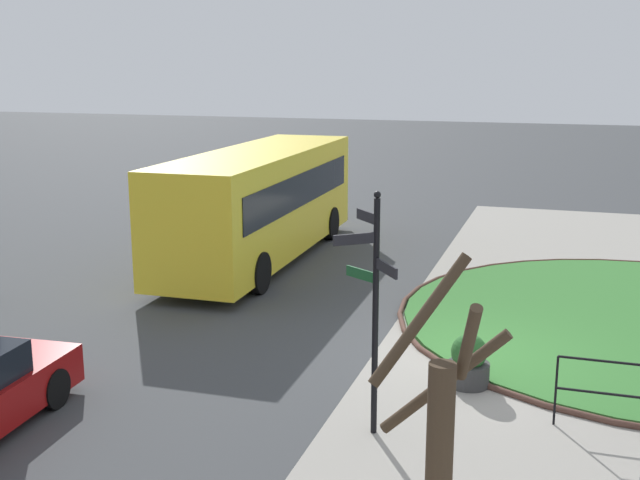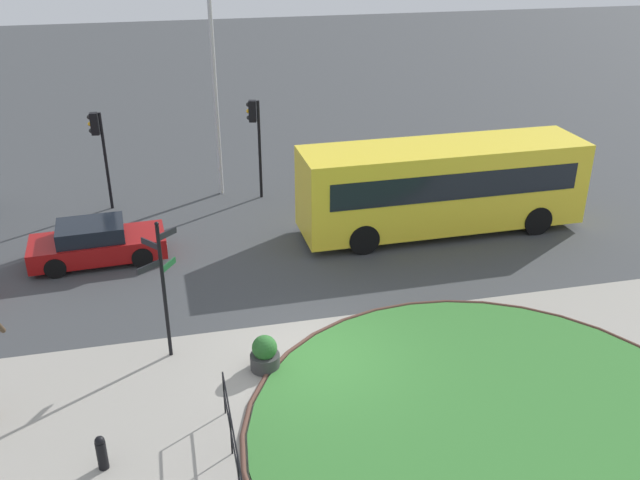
{
  "view_description": "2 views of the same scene",
  "coord_description": "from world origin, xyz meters",
  "px_view_note": "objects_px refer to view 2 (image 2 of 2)",
  "views": [
    {
      "loc": [
        -13.9,
        -1.46,
        5.33
      ],
      "look_at": [
        0.32,
        3.07,
        1.97
      ],
      "focal_mm": 44.34,
      "sensor_mm": 36.0,
      "label": 1
    },
    {
      "loc": [
        -3.1,
        -13.58,
        9.9
      ],
      "look_at": [
        0.65,
        2.47,
        2.04
      ],
      "focal_mm": 38.74,
      "sensor_mm": 36.0,
      "label": 2
    }
  ],
  "objects_px": {
    "traffic_light_near": "(255,127)",
    "traffic_light_far": "(99,139)",
    "bus_yellow": "(442,185)",
    "lamppost_tall": "(215,86)",
    "planter_near_signpost": "(265,355)",
    "car_far_lane": "(97,243)",
    "signpost_directional": "(162,280)",
    "bollard_foreground": "(102,452)"
  },
  "relations": [
    {
      "from": "car_far_lane",
      "to": "planter_near_signpost",
      "type": "distance_m",
      "value": 8.0
    },
    {
      "from": "bollard_foreground",
      "to": "planter_near_signpost",
      "type": "xyz_separation_m",
      "value": [
        3.61,
        2.51,
        0.01
      ]
    },
    {
      "from": "signpost_directional",
      "to": "bollard_foreground",
      "type": "distance_m",
      "value": 4.26
    },
    {
      "from": "bus_yellow",
      "to": "traffic_light_far",
      "type": "height_order",
      "value": "traffic_light_far"
    },
    {
      "from": "bus_yellow",
      "to": "lamppost_tall",
      "type": "xyz_separation_m",
      "value": [
        -6.92,
        5.13,
        2.56
      ]
    },
    {
      "from": "bus_yellow",
      "to": "planter_near_signpost",
      "type": "bearing_deg",
      "value": -137.96
    },
    {
      "from": "lamppost_tall",
      "to": "car_far_lane",
      "type": "bearing_deg",
      "value": -131.56
    },
    {
      "from": "traffic_light_near",
      "to": "traffic_light_far",
      "type": "height_order",
      "value": "traffic_light_near"
    },
    {
      "from": "bollard_foreground",
      "to": "bus_yellow",
      "type": "bearing_deg",
      "value": 40.41
    },
    {
      "from": "bollard_foreground",
      "to": "traffic_light_far",
      "type": "distance_m",
      "value": 13.84
    },
    {
      "from": "traffic_light_near",
      "to": "signpost_directional",
      "type": "bearing_deg",
      "value": 85.02
    },
    {
      "from": "bollard_foreground",
      "to": "traffic_light_near",
      "type": "xyz_separation_m",
      "value": [
        5.07,
        13.51,
        2.33
      ]
    },
    {
      "from": "traffic_light_far",
      "to": "bus_yellow",
      "type": "bearing_deg",
      "value": 162.33
    },
    {
      "from": "traffic_light_near",
      "to": "bus_yellow",
      "type": "bearing_deg",
      "value": 157.11
    },
    {
      "from": "car_far_lane",
      "to": "signpost_directional",
      "type": "bearing_deg",
      "value": -73.93
    },
    {
      "from": "traffic_light_far",
      "to": "signpost_directional",
      "type": "bearing_deg",
      "value": 105.25
    },
    {
      "from": "traffic_light_far",
      "to": "planter_near_signpost",
      "type": "distance_m",
      "value": 12.07
    },
    {
      "from": "car_far_lane",
      "to": "planter_near_signpost",
      "type": "height_order",
      "value": "car_far_lane"
    },
    {
      "from": "car_far_lane",
      "to": "bus_yellow",
      "type": "bearing_deg",
      "value": -4.48
    },
    {
      "from": "bus_yellow",
      "to": "car_far_lane",
      "type": "relative_size",
      "value": 2.3
    },
    {
      "from": "signpost_directional",
      "to": "traffic_light_far",
      "type": "relative_size",
      "value": 1.0
    },
    {
      "from": "signpost_directional",
      "to": "traffic_light_near",
      "type": "distance_m",
      "value": 10.54
    },
    {
      "from": "planter_near_signpost",
      "to": "signpost_directional",
      "type": "bearing_deg",
      "value": 152.67
    },
    {
      "from": "car_far_lane",
      "to": "lamppost_tall",
      "type": "relative_size",
      "value": 0.53
    },
    {
      "from": "bollard_foreground",
      "to": "bus_yellow",
      "type": "distance_m",
      "value": 14.08
    },
    {
      "from": "bus_yellow",
      "to": "signpost_directional",
      "type": "bearing_deg",
      "value": -150.42
    },
    {
      "from": "bus_yellow",
      "to": "lamppost_tall",
      "type": "bearing_deg",
      "value": 142.58
    },
    {
      "from": "lamppost_tall",
      "to": "planter_near_signpost",
      "type": "distance_m",
      "value": 12.3
    },
    {
      "from": "bus_yellow",
      "to": "traffic_light_near",
      "type": "relative_size",
      "value": 2.57
    },
    {
      "from": "lamppost_tall",
      "to": "planter_near_signpost",
      "type": "relative_size",
      "value": 8.56
    },
    {
      "from": "traffic_light_near",
      "to": "traffic_light_far",
      "type": "xyz_separation_m",
      "value": [
        -5.55,
        0.14,
        -0.1
      ]
    },
    {
      "from": "bollard_foreground",
      "to": "traffic_light_far",
      "type": "xyz_separation_m",
      "value": [
        -0.48,
        13.65,
        2.23
      ]
    },
    {
      "from": "car_far_lane",
      "to": "traffic_light_near",
      "type": "distance_m",
      "value": 7.35
    },
    {
      "from": "signpost_directional",
      "to": "planter_near_signpost",
      "type": "bearing_deg",
      "value": -27.33
    },
    {
      "from": "bus_yellow",
      "to": "traffic_light_far",
      "type": "bearing_deg",
      "value": 156.9
    },
    {
      "from": "car_far_lane",
      "to": "planter_near_signpost",
      "type": "xyz_separation_m",
      "value": [
        4.19,
        -6.81,
        -0.2
      ]
    },
    {
      "from": "signpost_directional",
      "to": "bus_yellow",
      "type": "relative_size",
      "value": 0.38
    },
    {
      "from": "bus_yellow",
      "to": "traffic_light_near",
      "type": "height_order",
      "value": "traffic_light_near"
    },
    {
      "from": "bollard_foreground",
      "to": "lamppost_tall",
      "type": "distance_m",
      "value": 15.19
    },
    {
      "from": "car_far_lane",
      "to": "traffic_light_near",
      "type": "xyz_separation_m",
      "value": [
        5.65,
        4.19,
        2.13
      ]
    },
    {
      "from": "signpost_directional",
      "to": "car_far_lane",
      "type": "bearing_deg",
      "value": 109.37
    },
    {
      "from": "bollard_foreground",
      "to": "traffic_light_far",
      "type": "relative_size",
      "value": 0.22
    }
  ]
}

